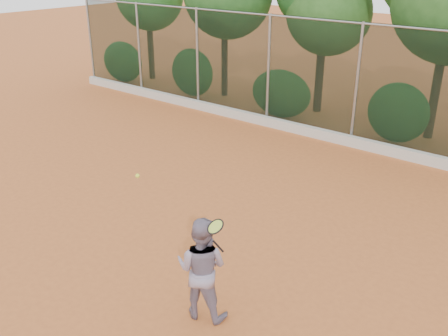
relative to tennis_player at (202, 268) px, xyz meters
The scene contains 6 objects.
ground 2.27m from the tennis_player, 136.64° to the left, with size 80.00×80.00×0.00m, color #BD612C.
concrete_curb 8.43m from the tennis_player, 100.47° to the left, with size 24.00×0.20×0.30m, color beige.
tennis_player is the anchor object (origin of this frame).
chainlink_fence 8.64m from the tennis_player, 100.26° to the left, with size 24.09×0.09×3.50m.
tennis_racket 0.94m from the tennis_player, 15.21° to the right, with size 0.33×0.31×0.55m.
tennis_ball_in_flight 1.93m from the tennis_player, behind, with size 0.07×0.07×0.07m.
Camera 1 is at (5.72, -6.14, 5.24)m, focal length 40.00 mm.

